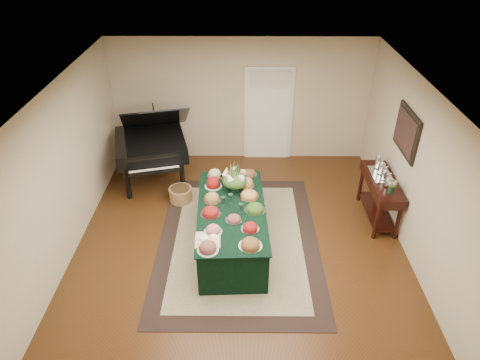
{
  "coord_description": "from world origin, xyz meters",
  "views": [
    {
      "loc": [
        0.04,
        -5.64,
        4.83
      ],
      "look_at": [
        0.0,
        0.3,
        1.05
      ],
      "focal_mm": 32.0,
      "sensor_mm": 36.0,
      "label": 1
    }
  ],
  "objects_px": {
    "buffet_table": "(232,227)",
    "grand_piano": "(151,144)",
    "mahogany_sideboard": "(381,188)",
    "floral_centerpiece": "(235,177)"
  },
  "relations": [
    {
      "from": "buffet_table",
      "to": "grand_piano",
      "type": "height_order",
      "value": "grand_piano"
    },
    {
      "from": "floral_centerpiece",
      "to": "grand_piano",
      "type": "bearing_deg",
      "value": 137.83
    },
    {
      "from": "grand_piano",
      "to": "mahogany_sideboard",
      "type": "bearing_deg",
      "value": -16.66
    },
    {
      "from": "buffet_table",
      "to": "grand_piano",
      "type": "distance_m",
      "value": 2.7
    },
    {
      "from": "grand_piano",
      "to": "mahogany_sideboard",
      "type": "relative_size",
      "value": 1.38
    },
    {
      "from": "floral_centerpiece",
      "to": "buffet_table",
      "type": "bearing_deg",
      "value": -94.49
    },
    {
      "from": "buffet_table",
      "to": "floral_centerpiece",
      "type": "xyz_separation_m",
      "value": [
        0.04,
        0.53,
        0.64
      ]
    },
    {
      "from": "grand_piano",
      "to": "buffet_table",
      "type": "bearing_deg",
      "value": -51.33
    },
    {
      "from": "buffet_table",
      "to": "mahogany_sideboard",
      "type": "bearing_deg",
      "value": 16.8
    },
    {
      "from": "grand_piano",
      "to": "mahogany_sideboard",
      "type": "xyz_separation_m",
      "value": [
        4.29,
        -1.28,
        -0.19
      ]
    }
  ]
}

